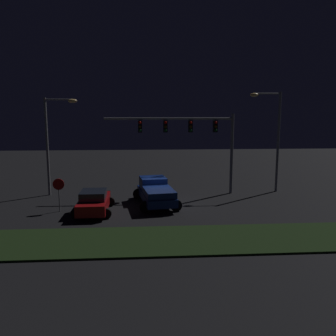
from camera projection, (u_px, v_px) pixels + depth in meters
name	position (u px, v px, depth m)	size (l,w,h in m)	color
ground_plane	(159.00, 203.00, 24.87)	(80.00, 80.00, 0.00)	black
grass_median	(166.00, 240.00, 17.36)	(25.16, 4.20, 0.10)	black
pickup_truck	(155.00, 191.00, 24.52)	(3.40, 5.63, 1.80)	navy
car_sedan	(94.00, 202.00, 22.42)	(2.53, 4.43, 1.51)	maroon
traffic_signal_gantry	(191.00, 132.00, 27.18)	(10.32, 0.56, 6.50)	slate
street_lamp_left	(53.00, 134.00, 26.84)	(2.56, 0.44, 7.73)	slate
street_lamp_right	(273.00, 130.00, 28.05)	(2.61, 0.44, 8.25)	slate
stop_sign	(59.00, 189.00, 22.55)	(0.76, 0.08, 2.23)	slate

